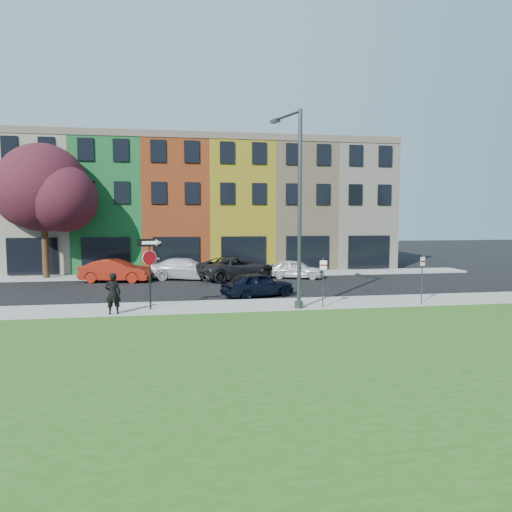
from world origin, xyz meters
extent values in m
plane|color=black|center=(0.00, 0.00, 0.00)|extent=(120.00, 120.00, 0.00)
cube|color=gray|center=(2.00, 3.00, 0.06)|extent=(40.00, 3.00, 0.12)
cube|color=gray|center=(-3.00, 15.00, 0.06)|extent=(40.00, 2.40, 0.12)
cube|color=beige|center=(-15.00, 21.20, 5.00)|extent=(5.00, 10.00, 10.00)
cube|color=green|center=(-10.00, 21.20, 5.00)|extent=(5.00, 10.00, 10.00)
cube|color=#BE4B1F|center=(-5.00, 21.20, 5.00)|extent=(5.00, 10.00, 10.00)
cube|color=yellow|center=(0.00, 21.20, 5.00)|extent=(5.00, 10.00, 10.00)
cube|color=#998663|center=(5.00, 21.20, 5.00)|extent=(5.00, 10.00, 10.00)
cube|color=#B9B29D|center=(10.00, 21.20, 5.00)|extent=(5.00, 10.00, 10.00)
cube|color=black|center=(-2.50, 16.14, 1.50)|extent=(30.00, 0.12, 2.60)
cylinder|color=black|center=(-5.99, 2.74, 1.66)|extent=(0.08, 0.08, 3.08)
cylinder|color=white|center=(-5.99, 2.72, 2.43)|extent=(0.71, 0.14, 0.71)
cylinder|color=maroon|center=(-5.99, 2.69, 2.43)|extent=(0.67, 0.12, 0.67)
cube|color=black|center=(-5.99, 2.72, 3.10)|extent=(1.04, 0.20, 0.34)
cube|color=white|center=(-5.99, 2.69, 3.10)|extent=(0.66, 0.12, 0.14)
imported|color=black|center=(-7.48, 1.90, 1.00)|extent=(0.77, 0.62, 1.77)
imported|color=black|center=(-0.61, 5.77, 0.67)|extent=(4.26, 5.01, 1.34)
imported|color=maroon|center=(-8.89, 12.76, 0.75)|extent=(3.15, 5.08, 1.49)
imported|color=#B9B9BE|center=(-4.29, 13.31, 0.72)|extent=(4.49, 5.99, 1.45)
imported|color=black|center=(-0.91, 12.86, 0.78)|extent=(6.90, 7.62, 1.57)
imported|color=silver|center=(3.20, 12.67, 0.65)|extent=(4.15, 4.87, 1.30)
cylinder|color=#404345|center=(0.64, 1.90, 4.54)|extent=(0.18, 0.18, 8.84)
cylinder|color=#404345|center=(0.64, 1.90, 0.27)|extent=(0.40, 0.40, 0.30)
cylinder|color=#404345|center=(0.29, 2.84, 8.86)|extent=(0.80, 1.92, 0.12)
cube|color=#404345|center=(-0.08, 3.87, 8.81)|extent=(0.42, 0.60, 0.16)
cylinder|color=#404345|center=(1.76, 1.90, 1.25)|extent=(0.05, 0.05, 2.26)
cube|color=white|center=(1.76, 1.87, 2.06)|extent=(0.31, 0.10, 0.42)
cube|color=maroon|center=(1.76, 1.85, 2.06)|extent=(0.31, 0.09, 0.06)
cylinder|color=#404345|center=(6.61, 1.90, 1.30)|extent=(0.05, 0.05, 2.37)
cube|color=white|center=(6.61, 1.87, 2.16)|extent=(0.30, 0.15, 0.42)
cube|color=maroon|center=(6.61, 1.85, 2.16)|extent=(0.29, 0.14, 0.06)
cylinder|color=black|center=(-13.78, 14.90, 2.13)|extent=(0.44, 0.44, 4.01)
sphere|color=black|center=(-13.78, 14.90, 6.21)|extent=(5.92, 5.92, 5.92)
sphere|color=black|center=(-12.30, 14.01, 5.47)|extent=(4.44, 4.44, 4.44)
sphere|color=black|center=(-15.11, 15.94, 5.61)|extent=(4.14, 4.14, 4.14)
sphere|color=black|center=(-13.49, 15.49, 7.24)|extent=(3.55, 3.55, 3.55)
camera|label=1|loc=(-4.52, -17.92, 4.22)|focal=32.00mm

